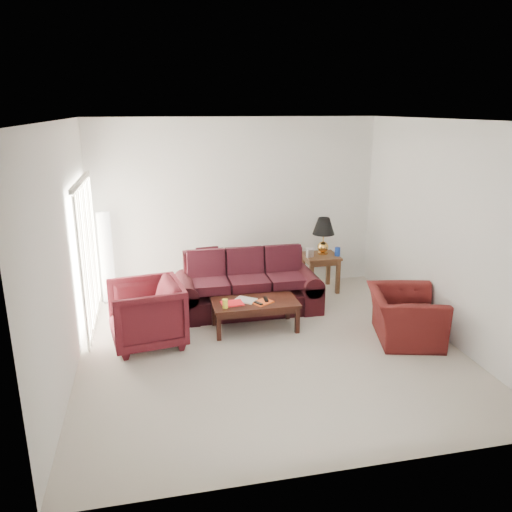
{
  "coord_description": "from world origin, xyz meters",
  "views": [
    {
      "loc": [
        -1.48,
        -6.01,
        3.14
      ],
      "look_at": [
        0.0,
        0.85,
        1.05
      ],
      "focal_mm": 35.0,
      "sensor_mm": 36.0,
      "label": 1
    }
  ],
  "objects_px": {
    "floor_lamp": "(106,257)",
    "end_table": "(320,272)",
    "sofa": "(248,283)",
    "armchair_left": "(146,314)",
    "coffee_table": "(255,315)",
    "armchair_right": "(405,316)"
  },
  "relations": [
    {
      "from": "floor_lamp",
      "to": "end_table",
      "type": "bearing_deg",
      "value": -3.35
    },
    {
      "from": "floor_lamp",
      "to": "sofa",
      "type": "bearing_deg",
      "value": -22.08
    },
    {
      "from": "armchair_left",
      "to": "coffee_table",
      "type": "height_order",
      "value": "armchair_left"
    },
    {
      "from": "end_table",
      "to": "floor_lamp",
      "type": "height_order",
      "value": "floor_lamp"
    },
    {
      "from": "sofa",
      "to": "armchair_left",
      "type": "relative_size",
      "value": 2.34
    },
    {
      "from": "armchair_left",
      "to": "sofa",
      "type": "bearing_deg",
      "value": 109.71
    },
    {
      "from": "end_table",
      "to": "floor_lamp",
      "type": "distance_m",
      "value": 3.68
    },
    {
      "from": "end_table",
      "to": "armchair_left",
      "type": "distance_m",
      "value": 3.4
    },
    {
      "from": "sofa",
      "to": "coffee_table",
      "type": "relative_size",
      "value": 1.83
    },
    {
      "from": "end_table",
      "to": "floor_lamp",
      "type": "bearing_deg",
      "value": 176.65
    },
    {
      "from": "coffee_table",
      "to": "armchair_left",
      "type": "bearing_deg",
      "value": -152.06
    },
    {
      "from": "armchair_right",
      "to": "coffee_table",
      "type": "distance_m",
      "value": 2.13
    },
    {
      "from": "sofa",
      "to": "armchair_left",
      "type": "distance_m",
      "value": 1.8
    },
    {
      "from": "sofa",
      "to": "armchair_left",
      "type": "bearing_deg",
      "value": -146.2
    },
    {
      "from": "armchair_right",
      "to": "coffee_table",
      "type": "xyz_separation_m",
      "value": [
        -1.98,
        0.76,
        -0.13
      ]
    },
    {
      "from": "sofa",
      "to": "floor_lamp",
      "type": "relative_size",
      "value": 1.48
    },
    {
      "from": "coffee_table",
      "to": "floor_lamp",
      "type": "bearing_deg",
      "value": 165.92
    },
    {
      "from": "end_table",
      "to": "coffee_table",
      "type": "distance_m",
      "value": 2.03
    },
    {
      "from": "sofa",
      "to": "floor_lamp",
      "type": "height_order",
      "value": "floor_lamp"
    },
    {
      "from": "sofa",
      "to": "armchair_left",
      "type": "xyz_separation_m",
      "value": [
        -1.58,
        -0.86,
        -0.02
      ]
    },
    {
      "from": "sofa",
      "to": "end_table",
      "type": "height_order",
      "value": "sofa"
    },
    {
      "from": "end_table",
      "to": "armchair_right",
      "type": "xyz_separation_m",
      "value": [
        0.5,
        -2.14,
        0.02
      ]
    }
  ]
}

